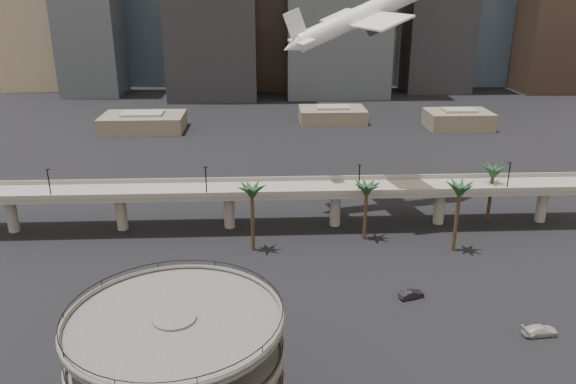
{
  "coord_description": "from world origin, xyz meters",
  "views": [
    {
      "loc": [
        -3.94,
        -52.63,
        47.36
      ],
      "look_at": [
        -0.13,
        28.0,
        17.56
      ],
      "focal_mm": 35.0,
      "sensor_mm": 36.0,
      "label": 1
    }
  ],
  "objects_px": {
    "car_c": "(540,330)",
    "airborne_jet": "(365,15)",
    "car_a": "(250,354)",
    "car_b": "(411,294)",
    "parking_ramp": "(179,370)",
    "overpass": "(282,193)"
  },
  "relations": [
    {
      "from": "car_a",
      "to": "car_b",
      "type": "distance_m",
      "value": 29.47
    },
    {
      "from": "car_c",
      "to": "airborne_jet",
      "type": "bearing_deg",
      "value": 12.9
    },
    {
      "from": "parking_ramp",
      "to": "car_b",
      "type": "relative_size",
      "value": 5.39
    },
    {
      "from": "car_b",
      "to": "parking_ramp",
      "type": "bearing_deg",
      "value": 113.44
    },
    {
      "from": "car_a",
      "to": "car_b",
      "type": "bearing_deg",
      "value": -37.32
    },
    {
      "from": "overpass",
      "to": "airborne_jet",
      "type": "height_order",
      "value": "airborne_jet"
    },
    {
      "from": "overpass",
      "to": "car_c",
      "type": "relative_size",
      "value": 25.08
    },
    {
      "from": "car_a",
      "to": "car_c",
      "type": "distance_m",
      "value": 41.76
    },
    {
      "from": "parking_ramp",
      "to": "car_b",
      "type": "xyz_separation_m",
      "value": [
        32.64,
        29.25,
        -9.16
      ]
    },
    {
      "from": "airborne_jet",
      "to": "car_c",
      "type": "relative_size",
      "value": 6.93
    },
    {
      "from": "car_a",
      "to": "airborne_jet",
      "type": "bearing_deg",
      "value": 0.45
    },
    {
      "from": "car_c",
      "to": "parking_ramp",
      "type": "bearing_deg",
      "value": 104.3
    },
    {
      "from": "overpass",
      "to": "car_a",
      "type": "bearing_deg",
      "value": -97.78
    },
    {
      "from": "car_a",
      "to": "car_c",
      "type": "height_order",
      "value": "car_c"
    },
    {
      "from": "car_b",
      "to": "car_c",
      "type": "xyz_separation_m",
      "value": [
        15.93,
        -10.94,
        0.07
      ]
    },
    {
      "from": "airborne_jet",
      "to": "car_a",
      "type": "distance_m",
      "value": 72.92
    },
    {
      "from": "parking_ramp",
      "to": "overpass",
      "type": "xyz_separation_m",
      "value": [
        13.0,
        59.0,
        -2.5
      ]
    },
    {
      "from": "overpass",
      "to": "car_a",
      "type": "height_order",
      "value": "overpass"
    },
    {
      "from": "parking_ramp",
      "to": "car_a",
      "type": "distance_m",
      "value": 18.7
    },
    {
      "from": "overpass",
      "to": "car_c",
      "type": "xyz_separation_m",
      "value": [
        35.57,
        -40.68,
        -6.59
      ]
    },
    {
      "from": "airborne_jet",
      "to": "car_c",
      "type": "height_order",
      "value": "airborne_jet"
    },
    {
      "from": "overpass",
      "to": "airborne_jet",
      "type": "xyz_separation_m",
      "value": [
        17.38,
        11.38,
        34.37
      ]
    }
  ]
}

